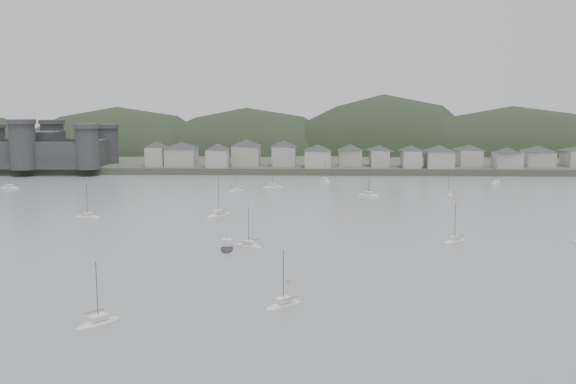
{
  "coord_description": "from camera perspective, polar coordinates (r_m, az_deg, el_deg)",
  "views": [
    {
      "loc": [
        6.25,
        -104.64,
        31.36
      ],
      "look_at": [
        0.0,
        75.0,
        6.0
      ],
      "focal_mm": 38.7,
      "sensor_mm": 36.0,
      "label": 1
    }
  ],
  "objects": [
    {
      "name": "castle",
      "position": [
        311.87,
        -21.94,
        3.7
      ],
      "size": [
        66.0,
        43.0,
        20.0
      ],
      "color": "#2F2F31",
      "rests_on": "far_shore_land"
    },
    {
      "name": "forested_ridge",
      "position": [
        376.47,
        1.76,
        1.52
      ],
      "size": [
        851.55,
        103.94,
        102.57
      ],
      "color": "black",
      "rests_on": "ground"
    },
    {
      "name": "motor_launch_far",
      "position": [
        136.77,
        -5.63,
        -5.14
      ],
      "size": [
        3.68,
        7.91,
        3.83
      ],
      "rotation": [
        0.0,
        0.0,
        3.27
      ],
      "color": "black",
      "rests_on": "ground"
    },
    {
      "name": "moored_fleet",
      "position": [
        176.4,
        -2.47,
        -2.16
      ],
      "size": [
        245.65,
        177.41,
        13.55
      ],
      "color": "beige",
      "rests_on": "ground"
    },
    {
      "name": "far_shore_land",
      "position": [
        400.8,
        1.1,
        3.76
      ],
      "size": [
        900.0,
        250.0,
        3.0
      ],
      "primitive_type": "cube",
      "color": "#383D2D",
      "rests_on": "ground"
    },
    {
      "name": "waterfront_town",
      "position": [
        292.26,
        10.73,
        3.44
      ],
      "size": [
        451.48,
        28.46,
        12.92
      ],
      "color": "#A4A196",
      "rests_on": "far_shore_land"
    },
    {
      "name": "mooring_buoys",
      "position": [
        171.01,
        6.85,
        -2.54
      ],
      "size": [
        134.03,
        106.46,
        0.7
      ],
      "color": "#CC8D44",
      "rests_on": "ground"
    },
    {
      "name": "ground",
      "position": [
        109.42,
        -1.38,
        -8.63
      ],
      "size": [
        900.0,
        900.0,
        0.0
      ],
      "primitive_type": "plane",
      "color": "slate",
      "rests_on": "ground"
    }
  ]
}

